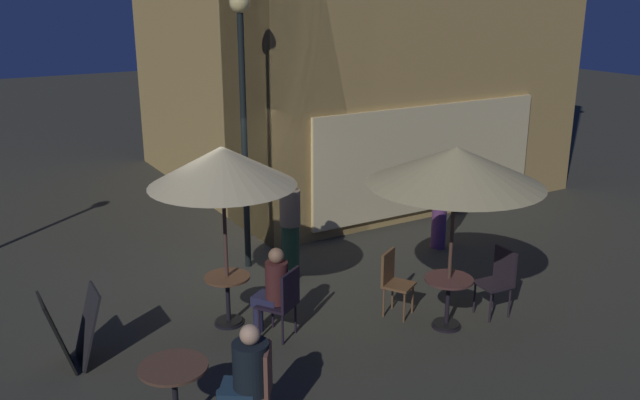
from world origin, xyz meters
TOP-DOWN VIEW (x-y plane):
  - ground_plane at (0.00, 0.00)m, footprint 60.00×60.00m
  - street_lamp_near_corner at (0.46, 0.54)m, footprint 0.31×0.31m
  - menu_sandwich_board at (-2.69, -1.23)m, footprint 0.67×0.57m
  - cafe_table_0 at (-0.64, -1.19)m, footprint 0.62×0.62m
  - cafe_table_1 at (1.88, -2.80)m, footprint 0.66×0.66m
  - cafe_table_2 at (-2.07, -3.13)m, footprint 0.71×0.71m
  - patio_umbrella_0 at (-0.64, -1.19)m, footprint 1.94×1.94m
  - patio_umbrella_1 at (1.88, -2.80)m, footprint 2.28×2.28m
  - cafe_chair_0 at (-0.17, -1.93)m, footprint 0.61×0.61m
  - cafe_chair_1 at (1.47, -2.10)m, footprint 0.53×0.53m
  - cafe_chair_2 at (2.75, -2.86)m, footprint 0.45×0.45m
  - cafe_chair_3 at (-1.33, -3.62)m, footprint 0.53×0.53m
  - patron_seated_0 at (-0.26, -1.80)m, footprint 0.45×0.50m
  - patron_seated_1 at (-1.44, -3.54)m, footprint 0.56×0.52m
  - patron_standing_2 at (3.74, -0.42)m, footprint 0.30×0.30m
  - patron_standing_3 at (0.83, -0.26)m, footprint 0.33×0.33m

SIDE VIEW (x-z plane):
  - ground_plane at x=0.00m, z-range 0.00..0.00m
  - cafe_table_0 at x=-0.64m, z-range 0.12..0.83m
  - menu_sandwich_board at x=-2.69m, z-range 0.01..0.96m
  - cafe_table_1 at x=1.88m, z-range 0.14..0.85m
  - cafe_table_2 at x=-2.07m, z-range 0.17..0.94m
  - cafe_chair_1 at x=1.47m, z-range 0.09..1.03m
  - cafe_chair_0 at x=-0.17m, z-range 0.09..1.05m
  - cafe_chair_2 at x=2.75m, z-range 0.09..1.06m
  - cafe_chair_3 at x=-1.33m, z-range 0.10..1.09m
  - patron_seated_0 at x=-0.26m, z-range 0.08..1.32m
  - patron_seated_1 at x=-1.44m, z-range 0.09..1.33m
  - patron_standing_3 at x=0.83m, z-range 0.01..1.68m
  - patron_standing_2 at x=3.74m, z-range 0.02..1.76m
  - patio_umbrella_0 at x=-0.64m, z-range 0.98..3.49m
  - patio_umbrella_1 at x=1.88m, z-range 1.00..3.52m
  - street_lamp_near_corner at x=0.46m, z-range 0.79..5.17m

